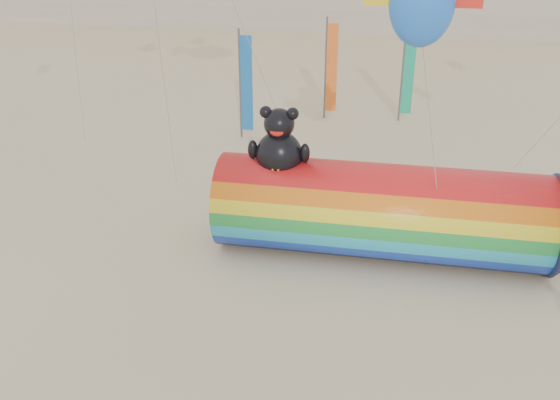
# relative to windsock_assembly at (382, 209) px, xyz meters

# --- Properties ---
(ground) EXTENTS (160.00, 160.00, 0.00)m
(ground) POSITION_rel_windsock_assembly_xyz_m (-3.51, -3.04, -1.62)
(ground) COLOR #CCB58C
(ground) RESTS_ON ground
(windsock_assembly) EXTENTS (10.57, 3.22, 4.87)m
(windsock_assembly) POSITION_rel_windsock_assembly_xyz_m (0.00, 0.00, 0.00)
(windsock_assembly) COLOR red
(windsock_assembly) RESTS_ON ground
(festival_banners) EXTENTS (8.10, 4.05, 5.20)m
(festival_banners) POSITION_rel_windsock_assembly_xyz_m (-3.13, 12.35, 1.02)
(festival_banners) COLOR #59595E
(festival_banners) RESTS_ON ground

